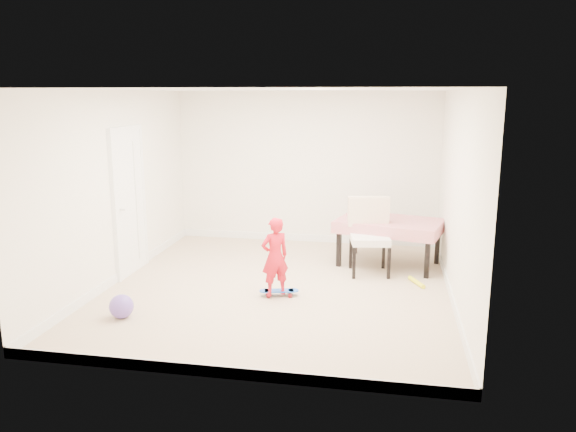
% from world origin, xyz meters
% --- Properties ---
extents(ground, '(5.00, 5.00, 0.00)m').
position_xyz_m(ground, '(0.00, 0.00, 0.00)').
color(ground, tan).
rests_on(ground, ground).
extents(ceiling, '(4.50, 5.00, 0.04)m').
position_xyz_m(ceiling, '(0.00, 0.00, 2.58)').
color(ceiling, white).
rests_on(ceiling, wall_back).
extents(wall_back, '(4.50, 0.04, 2.60)m').
position_xyz_m(wall_back, '(0.00, 2.48, 1.30)').
color(wall_back, white).
rests_on(wall_back, ground).
extents(wall_front, '(4.50, 0.04, 2.60)m').
position_xyz_m(wall_front, '(0.00, -2.48, 1.30)').
color(wall_front, white).
rests_on(wall_front, ground).
extents(wall_left, '(0.04, 5.00, 2.60)m').
position_xyz_m(wall_left, '(-2.23, 0.00, 1.30)').
color(wall_left, white).
rests_on(wall_left, ground).
extents(wall_right, '(0.04, 5.00, 2.60)m').
position_xyz_m(wall_right, '(2.23, 0.00, 1.30)').
color(wall_right, white).
rests_on(wall_right, ground).
extents(door, '(0.11, 0.94, 2.11)m').
position_xyz_m(door, '(-2.22, 0.30, 1.02)').
color(door, white).
rests_on(door, ground).
extents(baseboard_back, '(4.50, 0.02, 0.12)m').
position_xyz_m(baseboard_back, '(0.00, 2.49, 0.06)').
color(baseboard_back, white).
rests_on(baseboard_back, ground).
extents(baseboard_front, '(4.50, 0.02, 0.12)m').
position_xyz_m(baseboard_front, '(0.00, -2.49, 0.06)').
color(baseboard_front, white).
rests_on(baseboard_front, ground).
extents(baseboard_left, '(0.02, 5.00, 0.12)m').
position_xyz_m(baseboard_left, '(-2.24, 0.00, 0.06)').
color(baseboard_left, white).
rests_on(baseboard_left, ground).
extents(baseboard_right, '(0.02, 5.00, 0.12)m').
position_xyz_m(baseboard_right, '(2.24, 0.00, 0.06)').
color(baseboard_right, white).
rests_on(baseboard_right, ground).
extents(dining_table, '(1.69, 1.30, 0.70)m').
position_xyz_m(dining_table, '(1.45, 1.32, 0.35)').
color(dining_table, '#B92609').
rests_on(dining_table, ground).
extents(dining_chair, '(0.70, 0.76, 1.09)m').
position_xyz_m(dining_chair, '(1.17, 0.85, 0.55)').
color(dining_chair, white).
rests_on(dining_chair, ground).
extents(skateboard, '(0.54, 0.29, 0.08)m').
position_xyz_m(skateboard, '(0.07, -0.29, 0.04)').
color(skateboard, blue).
rests_on(skateboard, ground).
extents(child, '(0.44, 0.41, 1.01)m').
position_xyz_m(child, '(0.03, -0.35, 0.51)').
color(child, red).
rests_on(child, ground).
extents(balloon, '(0.28, 0.28, 0.28)m').
position_xyz_m(balloon, '(-1.59, -1.33, 0.14)').
color(balloon, '#6A4BB6').
rests_on(balloon, ground).
extents(foam_toy, '(0.22, 0.39, 0.06)m').
position_xyz_m(foam_toy, '(1.84, 0.48, 0.03)').
color(foam_toy, '#F9F61A').
rests_on(foam_toy, ground).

